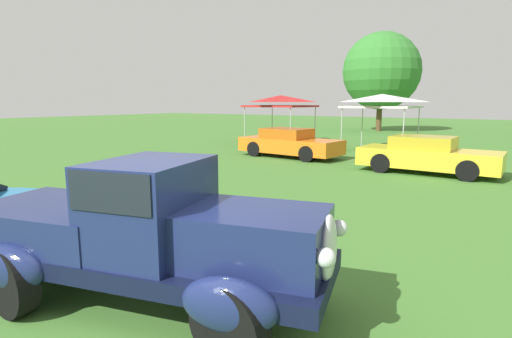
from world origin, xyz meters
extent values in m
plane|color=#42752D|center=(0.00, 0.00, 0.00)|extent=(120.00, 120.00, 0.00)
cube|color=black|center=(-0.44, 0.49, 0.56)|extent=(4.53, 2.51, 0.20)
cube|color=navy|center=(0.80, 0.83, 0.94)|extent=(1.82, 1.47, 0.60)
ellipsoid|color=silver|center=(1.60, 1.04, 0.92)|extent=(0.29, 0.54, 0.68)
cube|color=navy|center=(-0.33, 0.52, 1.18)|extent=(1.35, 1.59, 1.04)
cube|color=black|center=(-0.33, 0.52, 1.48)|extent=(1.27, 1.60, 0.40)
cube|color=navy|center=(-1.61, 0.18, 0.86)|extent=(2.17, 1.84, 0.48)
ellipsoid|color=navy|center=(0.69, 1.54, 0.56)|extent=(0.98, 0.59, 0.52)
ellipsoid|color=navy|center=(1.06, 0.15, 0.56)|extent=(0.98, 0.59, 0.52)
ellipsoid|color=navy|center=(-1.80, 0.88, 0.56)|extent=(0.98, 0.59, 0.52)
ellipsoid|color=navy|center=(-1.43, -0.52, 0.56)|extent=(0.98, 0.59, 0.52)
sphere|color=silver|center=(1.53, 1.48, 1.00)|extent=(0.18, 0.18, 0.18)
sphere|color=silver|center=(1.75, 0.63, 1.00)|extent=(0.18, 0.18, 0.18)
cylinder|color=black|center=(0.69, 1.54, 0.38)|extent=(0.76, 0.24, 0.76)
cylinder|color=black|center=(1.06, 0.15, 0.38)|extent=(0.76, 0.24, 0.76)
cylinder|color=black|center=(-1.80, 0.88, 0.38)|extent=(0.76, 0.24, 0.76)
cylinder|color=black|center=(-1.43, -0.52, 0.38)|extent=(0.76, 0.24, 0.76)
cube|color=#1E7AB7|center=(-3.01, 0.59, 0.77)|extent=(2.25, 2.07, 0.20)
cube|color=silver|center=(-2.07, 1.01, 0.28)|extent=(0.77, 1.55, 0.12)
cylinder|color=black|center=(-3.22, 1.35, 0.33)|extent=(0.66, 0.20, 0.66)
cylinder|color=black|center=(-2.58, -0.07, 0.33)|extent=(0.66, 0.20, 0.66)
cube|color=orange|center=(-5.25, 12.52, 0.50)|extent=(4.56, 2.07, 0.60)
cube|color=#BB5914|center=(-5.43, 12.53, 1.00)|extent=(2.07, 1.62, 0.44)
cylinder|color=black|center=(-4.00, 11.63, 0.32)|extent=(0.64, 0.22, 0.64)
cylinder|color=black|center=(-6.64, 11.87, 0.32)|extent=(0.64, 0.22, 0.64)
cube|color=yellow|center=(0.46, 11.60, 0.50)|extent=(4.38, 1.79, 0.60)
cube|color=gold|center=(0.29, 11.61, 1.00)|extent=(1.94, 1.49, 0.44)
cylinder|color=black|center=(1.74, 10.80, 0.32)|extent=(0.64, 0.22, 0.64)
cylinder|color=black|center=(-0.86, 10.86, 0.32)|extent=(0.64, 0.22, 0.64)
cylinder|color=#B7B7BC|center=(-7.12, 18.81, 1.02)|extent=(0.05, 0.05, 2.05)
cylinder|color=#B7B7BC|center=(-7.12, 15.89, 1.02)|extent=(0.05, 0.05, 2.05)
cylinder|color=#B7B7BC|center=(-10.03, 18.81, 1.02)|extent=(0.05, 0.05, 2.05)
cylinder|color=#B7B7BC|center=(-10.03, 15.89, 1.02)|extent=(0.05, 0.05, 2.05)
cube|color=red|center=(-8.58, 17.35, 2.10)|extent=(3.24, 3.24, 0.10)
pyramid|color=red|center=(-8.58, 17.35, 2.52)|extent=(3.18, 3.18, 0.38)
cylinder|color=#B7B7BC|center=(-1.36, 18.44, 1.02)|extent=(0.05, 0.05, 2.05)
cylinder|color=#B7B7BC|center=(-1.36, 15.60, 1.02)|extent=(0.05, 0.05, 2.05)
cylinder|color=#B7B7BC|center=(-4.19, 18.44, 1.02)|extent=(0.05, 0.05, 2.05)
cylinder|color=#B7B7BC|center=(-4.19, 15.60, 1.02)|extent=(0.05, 0.05, 2.05)
cube|color=silver|center=(-2.77, 17.02, 2.10)|extent=(3.15, 3.15, 0.10)
pyramid|color=silver|center=(-2.77, 17.02, 2.52)|extent=(3.09, 3.09, 0.38)
cylinder|color=brown|center=(-6.98, 30.36, 1.55)|extent=(0.44, 0.44, 3.09)
sphere|color=#337A2D|center=(-6.98, 30.36, 4.77)|extent=(6.10, 6.10, 6.10)
camera|label=1|loc=(3.10, -2.45, 2.33)|focal=28.18mm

